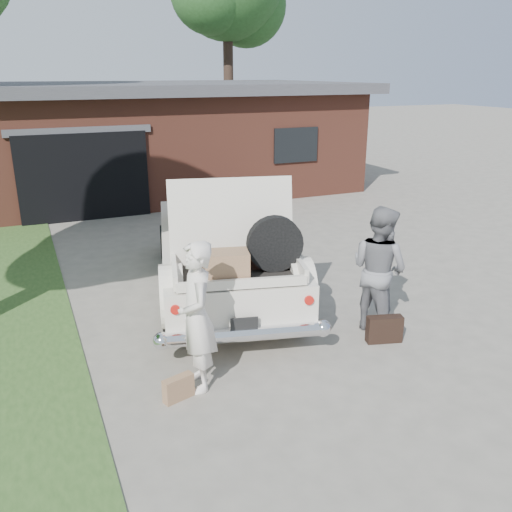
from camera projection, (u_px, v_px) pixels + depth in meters
name	position (u px, v px, depth m)	size (l,w,h in m)	color
ground	(273.00, 342.00, 7.65)	(90.00, 90.00, 0.00)	gray
house	(149.00, 136.00, 17.43)	(12.80, 7.80, 3.30)	brown
sedan	(221.00, 246.00, 9.29)	(3.30, 5.73, 2.23)	silver
woman_left	(197.00, 317.00, 6.30)	(0.67, 0.44, 1.83)	silver
woman_right	(379.00, 269.00, 7.79)	(0.90, 0.70, 1.86)	slate
suitcase_left	(178.00, 388.00, 6.28)	(0.37, 0.12, 0.29)	#A07451
suitcase_right	(384.00, 329.00, 7.61)	(0.50, 0.16, 0.39)	black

